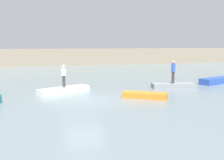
% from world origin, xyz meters
% --- Properties ---
extents(ground_plane, '(120.00, 120.00, 0.00)m').
position_xyz_m(ground_plane, '(0.00, 0.00, 0.00)').
color(ground_plane, slate).
extents(embankment_wall, '(80.00, 1.20, 2.73)m').
position_xyz_m(embankment_wall, '(0.00, 27.46, 1.37)').
color(embankment_wall, gray).
rests_on(embankment_wall, ground_plane).
extents(rowboat_white, '(4.00, 2.63, 0.37)m').
position_xyz_m(rowboat_white, '(-0.98, 3.12, 0.19)').
color(rowboat_white, white).
rests_on(rowboat_white, ground_plane).
extents(rowboat_orange, '(2.95, 2.35, 0.37)m').
position_xyz_m(rowboat_orange, '(3.94, -0.37, 0.19)').
color(rowboat_orange, orange).
rests_on(rowboat_orange, ground_plane).
extents(rowboat_grey, '(3.53, 1.99, 0.37)m').
position_xyz_m(rowboat_grey, '(7.72, 2.82, 0.19)').
color(rowboat_grey, gray).
rests_on(rowboat_grey, ground_plane).
extents(rowboat_blue, '(3.83, 2.27, 0.53)m').
position_xyz_m(rowboat_blue, '(12.64, 3.91, 0.26)').
color(rowboat_blue, '#2B4CAD').
rests_on(rowboat_blue, ground_plane).
extents(person_white_shirt, '(0.32, 0.32, 1.67)m').
position_xyz_m(person_white_shirt, '(-0.98, 3.12, 1.31)').
color(person_white_shirt, '#38332D').
rests_on(person_white_shirt, rowboat_white).
extents(person_blue_shirt, '(0.32, 0.32, 1.84)m').
position_xyz_m(person_blue_shirt, '(7.72, 2.82, 1.41)').
color(person_blue_shirt, '#38332D').
rests_on(person_blue_shirt, rowboat_grey).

